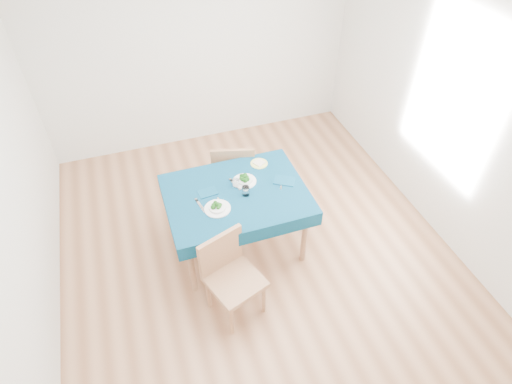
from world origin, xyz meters
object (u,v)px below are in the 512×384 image
object	(u,v)px
table	(237,220)
bowl_near	(217,206)
chair_far	(233,157)
chair_near	(235,272)
bowl_far	(245,179)
side_plate	(259,163)

from	to	relation	value
table	bowl_near	size ratio (longest dim) A/B	5.50
bowl_near	chair_far	bearing A→B (deg)	65.70
table	chair_near	xyz separation A→B (m)	(-0.25, -0.75, 0.18)
chair_far	bowl_far	world-z (taller)	chair_far
chair_far	table	bearing A→B (deg)	91.30
bowl_near	side_plate	bearing A→B (deg)	40.86
chair_near	bowl_near	distance (m)	0.65
chair_near	side_plate	world-z (taller)	chair_near
table	chair_near	size ratio (longest dim) A/B	1.23
bowl_far	bowl_near	bearing A→B (deg)	-141.09
chair_far	side_plate	world-z (taller)	chair_far
chair_far	bowl_near	world-z (taller)	chair_far
table	side_plate	xyz separation A→B (m)	(0.36, 0.35, 0.38)
table	side_plate	size ratio (longest dim) A/B	7.61
bowl_near	side_plate	xyz separation A→B (m)	(0.59, 0.51, -0.03)
chair_near	chair_far	xyz separation A→B (m)	(0.44, 1.52, 0.03)
chair_near	bowl_near	world-z (taller)	chair_near
chair_near	chair_far	size ratio (longest dim) A/B	0.95
table	bowl_near	world-z (taller)	bowl_near
chair_near	bowl_near	bearing A→B (deg)	68.37
side_plate	chair_far	bearing A→B (deg)	112.50
bowl_far	side_plate	size ratio (longest dim) A/B	1.32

